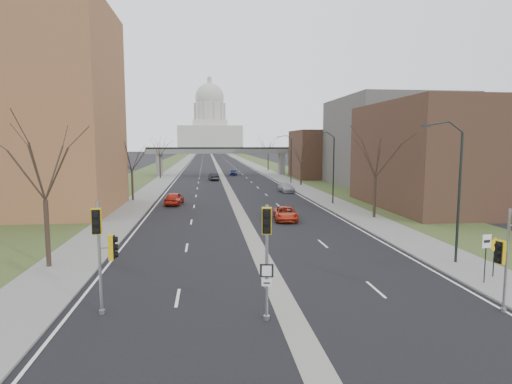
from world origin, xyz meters
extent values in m
plane|color=black|center=(0.00, 0.00, 0.00)|extent=(700.00, 700.00, 0.00)
cube|color=black|center=(0.00, 150.00, 0.01)|extent=(20.00, 600.00, 0.01)
cube|color=gray|center=(0.00, 150.00, 0.00)|extent=(1.20, 600.00, 0.02)
cube|color=gray|center=(12.00, 150.00, 0.06)|extent=(4.00, 600.00, 0.12)
cube|color=gray|center=(-12.00, 150.00, 0.06)|extent=(4.00, 600.00, 0.12)
cube|color=#32441F|center=(18.00, 150.00, 0.05)|extent=(8.00, 600.00, 0.10)
cube|color=#32441F|center=(-18.00, 150.00, 0.05)|extent=(8.00, 600.00, 0.10)
cube|color=#4E3324|center=(24.00, 28.00, 6.00)|extent=(16.00, 20.00, 12.00)
cube|color=#53514C|center=(28.00, 52.00, 7.50)|extent=(18.00, 22.00, 15.00)
cube|color=#4E3324|center=(22.00, 70.00, 5.00)|extent=(14.00, 14.00, 10.00)
cube|color=slate|center=(-14.00, 80.00, 2.50)|extent=(1.20, 2.50, 5.00)
cube|color=slate|center=(14.00, 80.00, 2.50)|extent=(1.20, 2.50, 5.00)
cube|color=slate|center=(0.00, 80.00, 5.50)|extent=(34.00, 3.00, 1.00)
cube|color=black|center=(0.00, 80.00, 6.20)|extent=(34.00, 0.15, 0.50)
cube|color=#B8B5A8|center=(0.00, 320.00, 10.00)|extent=(48.00, 42.00, 20.00)
cube|color=#B8B5A8|center=(0.00, 320.00, 22.00)|extent=(26.00, 26.00, 5.00)
cylinder|color=#B8B5A8|center=(0.00, 320.00, 31.00)|extent=(22.00, 22.00, 14.00)
sphere|color=#B8B5A8|center=(0.00, 320.00, 42.00)|extent=(22.00, 22.00, 22.00)
cylinder|color=#B8B5A8|center=(0.00, 320.00, 53.50)|extent=(3.60, 3.60, 4.50)
cylinder|color=black|center=(11.80, 6.00, 4.12)|extent=(0.16, 0.16, 8.00)
cube|color=black|center=(9.50, 6.00, 8.47)|extent=(0.45, 0.18, 0.14)
cylinder|color=black|center=(11.80, 32.00, 4.12)|extent=(0.16, 0.16, 8.00)
cube|color=black|center=(9.50, 32.00, 8.47)|extent=(0.45, 0.18, 0.14)
cylinder|color=black|center=(11.80, 58.00, 4.12)|extent=(0.16, 0.16, 8.00)
cube|color=black|center=(9.50, 58.00, 8.47)|extent=(0.45, 0.18, 0.14)
cylinder|color=#382B21|center=(-13.00, 8.00, 2.12)|extent=(0.28, 0.28, 4.00)
cylinder|color=#382B21|center=(-13.00, 38.00, 2.00)|extent=(0.28, 0.28, 3.75)
cylinder|color=#382B21|center=(-13.00, 72.00, 2.25)|extent=(0.28, 0.28, 4.25)
cylinder|color=#382B21|center=(13.00, 22.00, 2.12)|extent=(0.28, 0.28, 4.00)
cylinder|color=#382B21|center=(13.00, 55.00, 1.87)|extent=(0.28, 0.28, 3.50)
cylinder|color=#382B21|center=(13.00, 95.00, 2.25)|extent=(0.28, 0.28, 4.25)
cylinder|color=gray|center=(-8.18, 0.45, 2.50)|extent=(0.13, 0.13, 4.99)
cylinder|color=gray|center=(-8.18, 0.45, 0.10)|extent=(0.27, 0.27, 0.19)
cube|color=#C59D0B|center=(-8.13, -0.02, 4.22)|extent=(0.44, 0.43, 1.10)
cube|color=#C59D0B|center=(-7.71, 0.51, 2.98)|extent=(0.43, 0.44, 1.10)
cylinder|color=gray|center=(-1.07, -1.01, 2.47)|extent=(0.13, 0.13, 4.94)
cylinder|color=gray|center=(-1.07, -1.01, 0.09)|extent=(0.27, 0.27, 0.19)
cube|color=#C59D0B|center=(-1.14, -1.48, 4.37)|extent=(0.45, 0.44, 1.09)
cube|color=black|center=(-1.07, -1.01, 2.18)|extent=(0.57, 0.12, 0.57)
cube|color=silver|center=(-1.07, -1.01, 1.66)|extent=(0.43, 0.10, 0.28)
cylinder|color=gray|center=(9.52, -1.40, 2.33)|extent=(0.13, 0.13, 4.66)
cylinder|color=gray|center=(9.52, -1.40, 0.09)|extent=(0.25, 0.25, 0.18)
cube|color=#C59D0B|center=(9.09, -1.54, 2.78)|extent=(0.46, 0.47, 1.03)
cylinder|color=black|center=(11.01, 2.12, 1.24)|extent=(0.06, 0.06, 2.24)
cube|color=silver|center=(11.01, 2.12, 2.36)|extent=(0.56, 0.13, 0.71)
cylinder|color=black|center=(12.18, 3.04, 1.01)|extent=(0.07, 0.07, 1.78)
cube|color=#DEB00C|center=(12.18, 3.04, 1.90)|extent=(0.86, 0.10, 0.86)
imported|color=#B02214|center=(-7.43, 33.84, 0.78)|extent=(2.39, 4.74, 1.55)
imported|color=black|center=(-2.10, 66.95, 0.74)|extent=(2.13, 4.68, 1.49)
imported|color=#AC2912|center=(4.05, 21.99, 0.66)|extent=(2.61, 4.90, 1.31)
imported|color=gray|center=(8.48, 45.17, 0.66)|extent=(2.31, 4.74, 1.33)
imported|color=navy|center=(2.74, 80.52, 0.67)|extent=(2.00, 4.07, 1.34)
camera|label=1|loc=(-3.55, -18.27, 7.50)|focal=30.00mm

